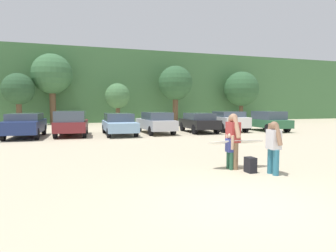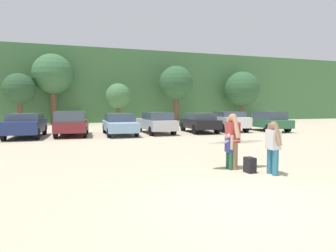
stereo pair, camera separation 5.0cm
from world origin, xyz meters
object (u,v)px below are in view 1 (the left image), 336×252
object	(u,v)px
surfboard_white	(236,142)
person_adult	(233,138)
parked_car_silver	(156,122)
parked_car_forest_green	(267,121)
parked_car_black	(199,122)
person_companion	(274,145)
parked_car_sky_blue	(119,124)
person_child	(230,149)
parked_car_navy	(25,124)
parked_car_white	(226,120)
backpack_dropped	(250,165)
parked_car_maroon	(71,123)

from	to	relation	value
surfboard_white	person_adult	bearing A→B (deg)	14.32
parked_car_silver	parked_car_forest_green	world-z (taller)	parked_car_forest_green
parked_car_black	person_companion	distance (m)	12.96
parked_car_sky_blue	parked_car_black	size ratio (longest dim) A/B	1.14
parked_car_silver	person_child	bearing A→B (deg)	174.11
person_child	surfboard_white	size ratio (longest dim) A/B	0.57
parked_car_navy	parked_car_white	xyz separation A→B (m)	(13.92, 0.23, 0.01)
surfboard_white	parked_car_forest_green	bearing A→B (deg)	-126.33
parked_car_black	backpack_dropped	size ratio (longest dim) A/B	9.06
person_adult	surfboard_white	xyz separation A→B (m)	(0.12, 0.02, -0.14)
person_adult	person_companion	xyz separation A→B (m)	(0.69, -1.06, -0.11)
parked_car_silver	parked_car_white	distance (m)	5.67
parked_car_maroon	parked_car_black	distance (m)	8.76
parked_car_forest_green	backpack_dropped	distance (m)	14.72
surfboard_white	backpack_dropped	size ratio (longest dim) A/B	4.35
parked_car_navy	backpack_dropped	size ratio (longest dim) A/B	10.12
parked_car_silver	person_companion	world-z (taller)	person_companion
parked_car_maroon	person_adult	world-z (taller)	person_adult
parked_car_navy	person_adult	bearing A→B (deg)	-144.81
parked_car_forest_green	person_adult	xyz separation A→B (m)	(-9.38, -10.85, 0.18)
parked_car_sky_blue	parked_car_black	world-z (taller)	parked_car_sky_blue
parked_car_navy	parked_car_maroon	world-z (taller)	parked_car_maroon
parked_car_forest_green	person_child	distance (m)	14.48
parked_car_maroon	person_companion	size ratio (longest dim) A/B	2.78
person_child	surfboard_white	xyz separation A→B (m)	(0.26, 0.08, 0.19)
parked_car_sky_blue	parked_car_black	xyz separation A→B (m)	(5.77, -0.01, 0.02)
parked_car_maroon	person_companion	distance (m)	13.72
parked_car_navy	backpack_dropped	world-z (taller)	parked_car_navy
parked_car_sky_blue	backpack_dropped	size ratio (longest dim) A/B	10.31
person_companion	backpack_dropped	xyz separation A→B (m)	(-0.48, 0.41, -0.63)
parked_car_sky_blue	surfboard_white	world-z (taller)	parked_car_sky_blue
parked_car_navy	parked_car_black	xyz separation A→B (m)	(11.44, -0.19, -0.04)
person_adult	parked_car_forest_green	bearing A→B (deg)	-128.01
parked_car_navy	backpack_dropped	xyz separation A→B (m)	(7.67, -12.31, -0.58)
parked_car_silver	person_child	xyz separation A→B (m)	(-0.93, -11.75, -0.15)
parked_car_navy	parked_car_white	size ratio (longest dim) A/B	1.02
parked_car_silver	parked_car_black	world-z (taller)	parked_car_silver
parked_car_navy	backpack_dropped	bearing A→B (deg)	-145.51
parked_car_white	parked_car_forest_green	world-z (taller)	parked_car_forest_green
surfboard_white	person_companion	bearing A→B (deg)	121.63
parked_car_silver	parked_car_navy	bearing A→B (deg)	88.83
parked_car_navy	parked_car_black	distance (m)	11.44
parked_car_silver	person_child	size ratio (longest dim) A/B	4.19
parked_car_navy	parked_car_silver	xyz separation A→B (m)	(8.26, 0.03, -0.02)
parked_car_sky_blue	parked_car_forest_green	xyz separation A→B (m)	(11.17, -0.63, 0.04)
person_child	person_companion	distance (m)	1.31
parked_car_black	parked_car_forest_green	xyz separation A→B (m)	(5.40, -0.62, 0.02)
parked_car_sky_blue	parked_car_white	xyz separation A→B (m)	(8.25, 0.41, 0.06)
parked_car_silver	parked_car_white	world-z (taller)	parked_car_white
parked_car_navy	parked_car_maroon	bearing A→B (deg)	-90.34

